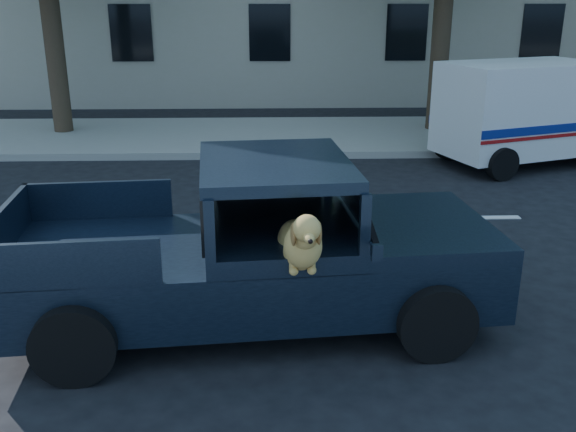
# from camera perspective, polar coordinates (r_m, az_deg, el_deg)

# --- Properties ---
(ground) EXTENTS (120.00, 120.00, 0.00)m
(ground) POSITION_cam_1_polar(r_m,az_deg,el_deg) (6.76, -9.55, -10.15)
(ground) COLOR black
(ground) RESTS_ON ground
(far_sidewalk) EXTENTS (60.00, 4.00, 0.15)m
(far_sidewalk) POSITION_cam_1_polar(r_m,az_deg,el_deg) (15.40, -5.23, 7.09)
(far_sidewalk) COLOR gray
(far_sidewalk) RESTS_ON ground
(lane_stripes) EXTENTS (21.60, 0.14, 0.01)m
(lane_stripes) POSITION_cam_1_polar(r_m,az_deg,el_deg) (9.86, 4.59, -0.28)
(lane_stripes) COLOR silver
(lane_stripes) RESTS_ON ground
(pickup_truck) EXTENTS (5.02, 2.64, 1.74)m
(pickup_truck) POSITION_cam_1_polar(r_m,az_deg,el_deg) (6.63, -3.80, -4.80)
(pickup_truck) COLOR black
(pickup_truck) RESTS_ON ground
(mail_truck) EXTENTS (4.05, 2.86, 2.03)m
(mail_truck) POSITION_cam_1_polar(r_m,az_deg,el_deg) (13.78, 20.56, 7.96)
(mail_truck) COLOR silver
(mail_truck) RESTS_ON ground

